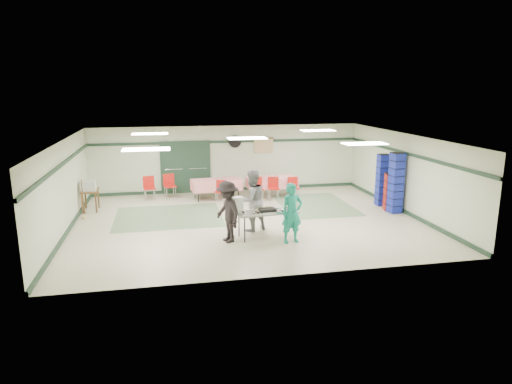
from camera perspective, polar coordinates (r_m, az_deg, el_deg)
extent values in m
plane|color=#C0B49B|center=(14.82, -1.07, -3.62)|extent=(11.00, 11.00, 0.00)
plane|color=silver|center=(14.28, -1.12, 6.82)|extent=(11.00, 11.00, 0.00)
plane|color=beige|center=(18.86, -3.57, 4.19)|extent=(11.00, 0.00, 11.00)
plane|color=beige|center=(10.22, 3.47, -3.47)|extent=(11.00, 0.00, 11.00)
plane|color=beige|center=(14.56, -22.90, 0.52)|extent=(0.00, 9.00, 9.00)
plane|color=beige|center=(16.38, 18.21, 2.20)|extent=(0.00, 9.00, 9.00)
cube|color=#1C3425|center=(18.74, -3.59, 6.29)|extent=(11.00, 0.06, 0.10)
cube|color=#1C3425|center=(19.08, -3.50, 0.35)|extent=(11.00, 0.06, 0.12)
cube|color=#1C3425|center=(14.43, -23.03, 3.24)|extent=(0.06, 9.00, 0.10)
cube|color=#1C3425|center=(14.87, -22.35, -4.33)|extent=(0.06, 9.00, 0.12)
cube|color=#1C3425|center=(16.25, 18.29, 4.62)|extent=(0.06, 9.00, 0.10)
cube|color=#1C3425|center=(16.64, 17.81, -2.17)|extent=(0.06, 9.00, 0.12)
cube|color=slate|center=(15.56, -10.85, -3.03)|extent=(3.50, 3.00, 0.01)
cube|color=slate|center=(16.91, 7.38, -1.60)|extent=(2.50, 3.50, 0.01)
cube|color=gray|center=(18.68, -10.23, 2.99)|extent=(0.90, 0.06, 2.10)
cube|color=gray|center=(18.72, -7.32, 3.11)|extent=(0.90, 0.06, 2.10)
cube|color=#1C3425|center=(18.68, -8.79, 3.04)|extent=(2.00, 0.03, 2.15)
cylinder|color=black|center=(18.75, -2.66, 6.31)|extent=(0.50, 0.10, 0.50)
cube|color=tan|center=(19.00, 0.94, 5.80)|extent=(0.80, 0.02, 0.60)
cube|color=#A4A49F|center=(13.08, 1.36, -2.53)|extent=(1.82, 0.91, 0.04)
cylinder|color=black|center=(12.70, -1.43, -4.79)|extent=(0.04, 0.04, 0.72)
cylinder|color=black|center=(13.20, 4.86, -4.14)|extent=(0.04, 0.04, 0.72)
cylinder|color=black|center=(13.22, -2.15, -4.08)|extent=(0.04, 0.04, 0.72)
cylinder|color=black|center=(13.70, 3.93, -3.48)|extent=(0.04, 0.04, 0.72)
cube|color=silver|center=(13.14, 3.54, -2.33)|extent=(0.66, 0.53, 0.02)
cube|color=silver|center=(13.22, 0.92, -2.21)|extent=(0.60, 0.49, 0.02)
cube|color=silver|center=(12.81, -0.68, -2.71)|extent=(0.66, 0.53, 0.02)
cube|color=black|center=(13.09, 1.41, -2.24)|extent=(0.52, 0.36, 0.08)
cube|color=white|center=(12.88, -2.25, -1.62)|extent=(0.28, 0.26, 0.46)
imported|color=#15917B|center=(12.63, 4.52, -2.65)|extent=(0.67, 0.49, 1.68)
imported|color=gray|center=(13.62, -0.54, -1.05)|extent=(1.12, 1.01, 1.86)
imported|color=black|center=(12.67, -3.59, -2.48)|extent=(0.96, 1.26, 1.73)
cube|color=red|center=(17.99, 2.00, 1.80)|extent=(1.98, 0.92, 0.05)
cube|color=red|center=(18.03, 2.00, 1.21)|extent=(1.98, 0.94, 0.40)
cylinder|color=black|center=(17.57, -0.28, 0.27)|extent=(0.04, 0.04, 0.72)
cylinder|color=black|center=(18.00, 4.77, 0.53)|extent=(0.04, 0.04, 0.72)
cylinder|color=black|center=(18.19, -0.75, 0.71)|extent=(0.04, 0.04, 0.72)
cylinder|color=black|center=(18.61, 4.14, 0.96)|extent=(0.04, 0.04, 0.72)
cube|color=red|center=(17.62, -4.98, 1.52)|extent=(1.98, 1.05, 0.05)
cube|color=red|center=(17.66, -4.96, 0.92)|extent=(1.98, 1.07, 0.40)
cylinder|color=black|center=(17.24, -7.24, -0.09)|extent=(0.04, 0.04, 0.72)
cylinder|color=black|center=(17.61, -2.22, 0.28)|extent=(0.04, 0.04, 0.72)
cylinder|color=black|center=(17.84, -7.65, 0.35)|extent=(0.04, 0.04, 0.72)
cylinder|color=black|center=(18.19, -2.79, 0.70)|extent=(0.04, 0.04, 0.72)
cube|color=#B60E13|center=(17.42, 2.21, 0.43)|extent=(0.45, 0.45, 0.04)
cube|color=#B60E13|center=(17.55, 2.14, 1.27)|extent=(0.41, 0.08, 0.41)
cylinder|color=silver|center=(17.29, 1.74, -0.45)|extent=(0.02, 0.02, 0.43)
cylinder|color=silver|center=(17.34, 2.81, -0.42)|extent=(0.02, 0.02, 0.43)
cylinder|color=silver|center=(17.61, 1.61, -0.20)|extent=(0.02, 0.02, 0.43)
cylinder|color=silver|center=(17.65, 2.66, -0.18)|extent=(0.02, 0.02, 0.43)
cube|color=#B60E13|center=(17.28, 0.21, 0.38)|extent=(0.42, 0.42, 0.04)
cube|color=#B60E13|center=(17.41, 0.10, 1.25)|extent=(0.42, 0.05, 0.42)
cylinder|color=silver|center=(17.15, -0.24, -0.54)|extent=(0.02, 0.02, 0.44)
cylinder|color=silver|center=(17.21, 0.85, -0.49)|extent=(0.02, 0.02, 0.44)
cylinder|color=silver|center=(17.47, -0.43, -0.29)|extent=(0.02, 0.02, 0.44)
cylinder|color=silver|center=(17.52, 0.64, -0.24)|extent=(0.02, 0.02, 0.44)
cube|color=#B60E13|center=(17.62, 4.70, 0.50)|extent=(0.41, 0.41, 0.04)
cube|color=#B60E13|center=(17.74, 4.59, 1.30)|extent=(0.39, 0.06, 0.39)
cylinder|color=silver|center=(17.49, 4.30, -0.35)|extent=(0.02, 0.02, 0.41)
cylinder|color=silver|center=(17.56, 5.30, -0.32)|extent=(0.02, 0.02, 0.41)
cylinder|color=silver|center=(17.79, 4.09, -0.12)|extent=(0.02, 0.02, 0.41)
cylinder|color=silver|center=(17.85, 5.07, -0.09)|extent=(0.02, 0.02, 0.41)
cube|color=#B60E13|center=(17.07, -4.47, 0.05)|extent=(0.49, 0.49, 0.04)
cube|color=#B60E13|center=(17.19, -4.36, 0.87)|extent=(0.38, 0.16, 0.38)
cylinder|color=silver|center=(17.00, -5.06, -0.77)|extent=(0.02, 0.02, 0.40)
cylinder|color=silver|center=(16.94, -4.05, -0.80)|extent=(0.02, 0.02, 0.40)
cylinder|color=silver|center=(17.29, -4.85, -0.53)|extent=(0.02, 0.02, 0.40)
cylinder|color=silver|center=(17.23, -3.85, -0.56)|extent=(0.02, 0.02, 0.40)
cube|color=#B60E13|center=(17.96, -10.70, 0.71)|extent=(0.52, 0.52, 0.04)
cube|color=#B60E13|center=(18.10, -10.87, 1.57)|extent=(0.43, 0.13, 0.44)
cylinder|color=silver|center=(17.81, -11.08, -0.23)|extent=(0.02, 0.02, 0.46)
cylinder|color=silver|center=(17.89, -10.00, -0.13)|extent=(0.02, 0.02, 0.46)
cylinder|color=silver|center=(18.15, -11.33, 0.00)|extent=(0.02, 0.02, 0.46)
cylinder|color=silver|center=(18.22, -10.26, 0.10)|extent=(0.02, 0.02, 0.46)
cube|color=#B60E13|center=(17.78, -13.17, 0.43)|extent=(0.48, 0.48, 0.04)
cube|color=#B60E13|center=(17.92, -13.28, 1.29)|extent=(0.43, 0.10, 0.43)
cylinder|color=silver|center=(17.65, -13.61, -0.50)|extent=(0.02, 0.02, 0.45)
cylinder|color=silver|center=(17.69, -12.51, -0.41)|extent=(0.02, 0.02, 0.45)
cylinder|color=silver|center=(17.98, -13.73, -0.26)|extent=(0.02, 0.02, 0.45)
cylinder|color=silver|center=(18.02, -12.65, -0.17)|extent=(0.02, 0.02, 0.45)
cube|color=#1A2E9F|center=(17.14, 15.49, 1.46)|extent=(0.38, 0.38, 1.89)
cube|color=maroon|center=(16.61, 16.46, 0.03)|extent=(0.49, 0.49, 1.32)
cube|color=#1A2E9F|center=(16.25, 17.08, 1.09)|extent=(0.43, 0.43, 2.08)
cube|color=brown|center=(16.86, -20.06, 0.17)|extent=(0.56, 0.85, 0.05)
cube|color=brown|center=(16.64, -20.86, -1.37)|extent=(0.05, 0.05, 0.70)
cube|color=brown|center=(16.58, -19.37, -1.31)|extent=(0.05, 0.05, 0.70)
cube|color=brown|center=(17.31, -20.53, -0.81)|extent=(0.05, 0.05, 0.70)
cube|color=brown|center=(17.25, -19.10, -0.75)|extent=(0.05, 0.05, 0.70)
cube|color=#B1B2AD|center=(16.68, -20.18, 0.74)|extent=(0.46, 0.41, 0.36)
cylinder|color=brown|center=(15.99, -20.80, -0.73)|extent=(0.05, 0.21, 1.30)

